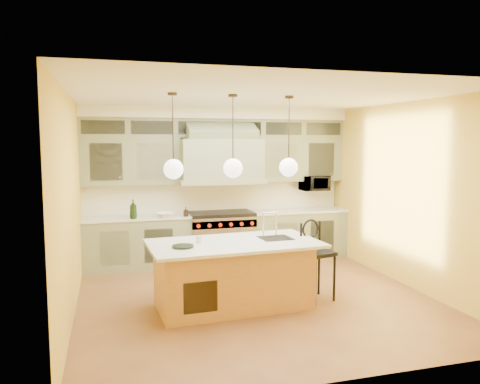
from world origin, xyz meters
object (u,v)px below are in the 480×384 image
object	(u,v)px
range	(221,237)
counter_stool	(316,254)
microwave	(314,183)
kitchen_island	(234,273)

from	to	relation	value
range	counter_stool	size ratio (longest dim) A/B	1.04
microwave	counter_stool	bearing A→B (deg)	-113.90
range	microwave	bearing A→B (deg)	3.12
kitchen_island	counter_stool	xyz separation A→B (m)	(1.23, -0.02, 0.19)
microwave	range	bearing A→B (deg)	-176.88
range	microwave	distance (m)	2.18
counter_stool	microwave	world-z (taller)	microwave
range	counter_stool	distance (m)	2.56
range	microwave	xyz separation A→B (m)	(1.95, 0.11, 0.96)
range	microwave	size ratio (longest dim) A/B	2.21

